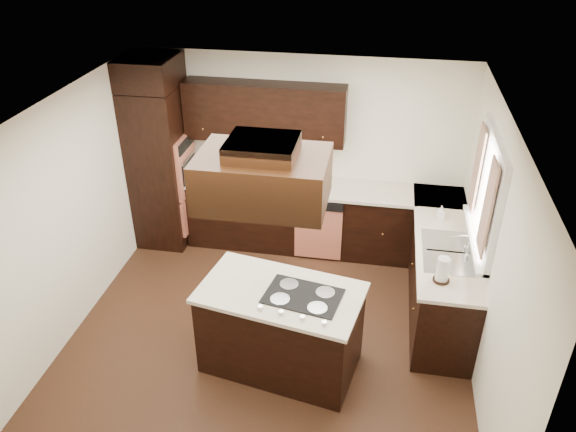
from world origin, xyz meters
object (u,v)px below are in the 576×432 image
Objects in this scene: spice_rack at (244,173)px; island at (281,330)px; range_hood at (263,179)px; oven_column at (161,167)px.

island is at bearing -69.01° from spice_rack.
range_hood is at bearing -72.75° from spice_rack.
island is 1.40× the size of range_hood.
island is 3.98× the size of spice_rack.
range_hood reaches higher than oven_column.
island is at bearing -46.78° from oven_column.
oven_column is 2.96m from island.
oven_column reaches higher than island.
island is 2.36m from spice_rack.
oven_column is 1.11m from spice_rack.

